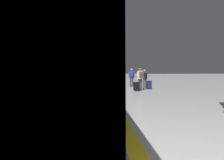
{
  "coord_description": "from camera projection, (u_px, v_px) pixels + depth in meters",
  "views": [
    {
      "loc": [
        -1.41,
        -0.98,
        1.59
      ],
      "look_at": [
        -0.91,
        5.27,
        1.23
      ],
      "focal_mm": 31.85,
      "sensor_mm": 36.0,
      "label": 1
    }
  ],
  "objects": [
    {
      "name": "duffel_bag_far",
      "position": [
        136.0,
        85.0,
        17.07
      ],
      "size": [
        0.44,
        0.26,
        0.36
      ],
      "color": "navy",
      "rests_on": "ground"
    },
    {
      "name": "passenger_mid",
      "position": [
        140.0,
        77.0,
        14.32
      ],
      "size": [
        0.5,
        0.41,
        1.7
      ],
      "color": "#383842",
      "rests_on": "ground"
    },
    {
      "name": "safety_line_strip",
      "position": [
        110.0,
        97.0,
        11.08
      ],
      "size": [
        0.36,
        80.0,
        0.01
      ],
      "primitive_type": "cube",
      "color": "yellow",
      "rests_on": "ground"
    },
    {
      "name": "suitcase_mid",
      "position": [
        136.0,
        86.0,
        14.06
      ],
      "size": [
        0.44,
        0.37,
        1.04
      ],
      "color": "black",
      "rests_on": "ground"
    },
    {
      "name": "high_speed_train",
      "position": [
        63.0,
        48.0,
        8.71
      ],
      "size": [
        2.94,
        27.49,
        4.97
      ],
      "color": "#38383D",
      "rests_on": "ground"
    },
    {
      "name": "passenger_far",
      "position": [
        132.0,
        76.0,
        17.33
      ],
      "size": [
        0.52,
        0.35,
        1.67
      ],
      "color": "#383842",
      "rests_on": "ground"
    },
    {
      "name": "passenger_near",
      "position": [
        145.0,
        77.0,
        15.5
      ],
      "size": [
        0.48,
        0.35,
        1.59
      ],
      "color": "brown",
      "rests_on": "ground"
    },
    {
      "name": "tactile_edge_band",
      "position": [
        103.0,
        97.0,
        11.05
      ],
      "size": [
        0.7,
        80.0,
        0.01
      ],
      "primitive_type": "cube",
      "color": "slate",
      "rests_on": "ground"
    },
    {
      "name": "suitcase_near",
      "position": [
        149.0,
        85.0,
        15.43
      ],
      "size": [
        0.43,
        0.33,
        1.05
      ],
      "color": "#19234C",
      "rests_on": "ground"
    }
  ]
}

